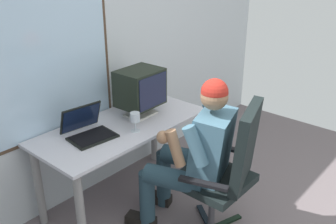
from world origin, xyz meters
name	(u,v)px	position (x,y,z in m)	size (l,w,h in m)	color
wall_rear	(88,38)	(-0.03, 2.13, 1.35)	(4.99, 0.08, 2.72)	silver
desk	(123,138)	(-0.05, 1.74, 0.59)	(1.45, 0.67, 0.71)	gray
office_chair	(229,166)	(0.13, 0.82, 0.61)	(0.65, 0.58, 1.08)	black
person_seated	(193,152)	(0.05, 1.09, 0.65)	(0.66, 0.84, 1.24)	#253E4A
crt_monitor	(140,88)	(0.18, 1.76, 0.95)	(0.37, 0.31, 0.40)	beige
laptop	(87,128)	(-0.35, 1.79, 0.77)	(0.36, 0.35, 0.23)	black
wine_glass	(135,118)	(-0.06, 1.57, 0.82)	(0.08, 0.08, 0.16)	silver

